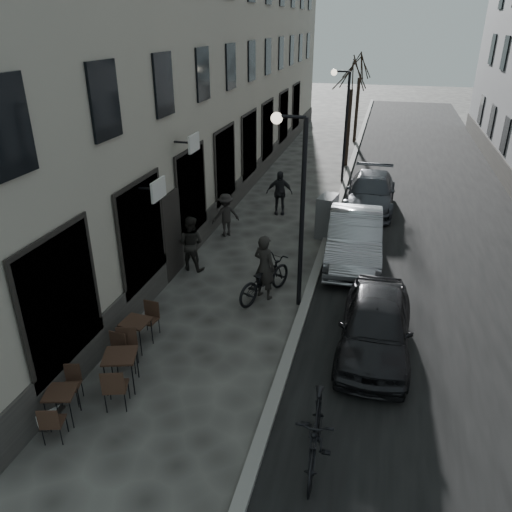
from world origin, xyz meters
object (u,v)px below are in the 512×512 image
at_px(car_mid, 354,237).
at_px(bistro_set_a, 62,403).
at_px(utility_cabinet, 327,216).
at_px(pedestrian_far, 279,193).
at_px(pedestrian_near, 191,243).
at_px(car_far, 371,192).
at_px(bistro_set_c, 137,331).
at_px(car_near, 375,325).
at_px(bicycle, 264,279).
at_px(tree_near, 353,73).
at_px(moped, 316,432).
at_px(streetlamp_far, 343,114).
at_px(bistro_set_b, 121,367).
at_px(tree_far, 360,64).
at_px(sign_board, 41,399).
at_px(streetlamp_near, 296,193).
at_px(pedestrian_mid, 226,215).

bearing_deg(car_mid, bistro_set_a, -121.99).
relative_size(utility_cabinet, pedestrian_far, 0.85).
xyz_separation_m(pedestrian_near, car_far, (5.08, 7.12, -0.18)).
xyz_separation_m(bistro_set_c, car_near, (5.39, 1.29, 0.24)).
xyz_separation_m(bicycle, car_mid, (2.21, 3.06, 0.21)).
distance_m(tree_near, car_mid, 12.47).
relative_size(bicycle, moped, 1.00).
height_order(streetlamp_far, tree_near, tree_near).
xyz_separation_m(bistro_set_b, car_mid, (4.20, 7.51, 0.28)).
xyz_separation_m(pedestrian_far, moped, (3.20, -12.04, -0.23)).
distance_m(tree_far, bistro_set_c, 24.51).
distance_m(car_mid, moped, 8.45).
xyz_separation_m(bistro_set_a, pedestrian_near, (0.02, 6.75, 0.45)).
bearing_deg(sign_board, pedestrian_near, 81.06).
distance_m(bistro_set_c, pedestrian_far, 9.85).
bearing_deg(bistro_set_c, pedestrian_far, 87.55).
xyz_separation_m(streetlamp_near, tree_far, (0.07, 21.00, 1.50)).
xyz_separation_m(tree_near, pedestrian_near, (-3.50, -13.69, -3.80)).
xyz_separation_m(streetlamp_far, bicycle, (-0.83, -11.83, -2.59)).
relative_size(streetlamp_far, tree_far, 0.89).
relative_size(bistro_set_a, pedestrian_near, 0.82).
relative_size(streetlamp_far, utility_cabinet, 3.42).
xyz_separation_m(tree_near, utility_cabinet, (0.20, -9.96, -3.92)).
relative_size(utility_cabinet, car_far, 0.32).
bearing_deg(utility_cabinet, bistro_set_b, -98.01).
relative_size(streetlamp_near, utility_cabinet, 3.42).
distance_m(tree_near, bistro_set_c, 18.70).
relative_size(streetlamp_near, bistro_set_c, 3.39).
height_order(streetlamp_far, pedestrian_far, streetlamp_far).
height_order(bistro_set_c, car_far, car_far).
bearing_deg(streetlamp_near, bicycle, 168.68).
xyz_separation_m(bicycle, pedestrian_near, (-2.60, 1.14, 0.30)).
relative_size(bistro_set_b, moped, 0.78).
distance_m(bistro_set_a, car_mid, 9.93).
bearing_deg(bistro_set_c, bistro_set_a, -91.40).
xyz_separation_m(streetlamp_near, bistro_set_c, (-3.16, -2.93, -2.71)).
bearing_deg(tree_far, car_near, -84.55).
bearing_deg(utility_cabinet, pedestrian_far, 150.06).
relative_size(streetlamp_far, car_near, 1.27).
relative_size(streetlamp_far, bistro_set_a, 3.60).
distance_m(bicycle, pedestrian_near, 2.85).
height_order(bicycle, moped, moped).
distance_m(tree_far, pedestrian_mid, 17.60).
xyz_separation_m(streetlamp_far, bistro_set_a, (-3.45, -17.44, -2.75)).
height_order(sign_board, car_near, car_near).
distance_m(bistro_set_a, moped, 4.83).
height_order(streetlamp_near, bicycle, streetlamp_near).
xyz_separation_m(bistro_set_a, utility_cabinet, (3.72, 10.48, 0.33)).
height_order(sign_board, car_far, car_far).
bearing_deg(moped, car_mid, 87.39).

